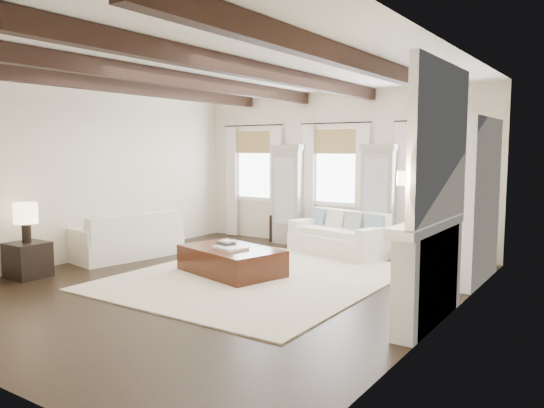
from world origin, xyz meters
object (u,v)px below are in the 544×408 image
Objects in this scene: sofa_left at (129,240)px; ottoman at (231,261)px; side_table_front at (28,260)px; side_table_back at (281,228)px; sofa_back at (340,237)px.

sofa_left is 2.39m from ottoman.
side_table_front is at bearing -94.86° from sofa_left.
side_table_back is at bearing 123.07° from ottoman.
sofa_back is 5.53m from side_table_front.
sofa_back is 3.73× the size of side_table_front.
side_table_back reaches higher than ottoman.
sofa_left is 3.40m from side_table_back.
side_table_front reaches higher than ottoman.
sofa_left is at bearing -114.02° from side_table_back.
ottoman is 2.86× the size of side_table_back.
sofa_left is 1.92m from side_table_front.
side_table_back reaches higher than side_table_front.
sofa_back is at bearing 53.78° from side_table_front.
sofa_back is at bearing 39.45° from sofa_left.
side_table_back is (1.39, 3.11, -0.05)m from sofa_left.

